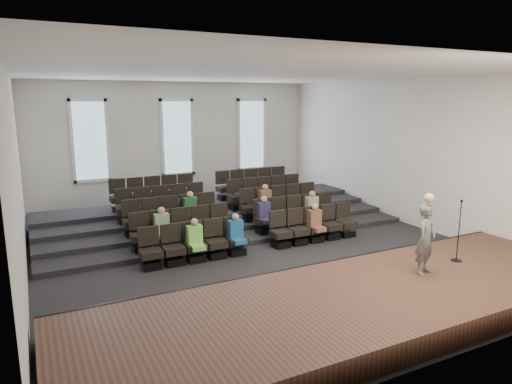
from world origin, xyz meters
The scene contains 14 objects.
ground centered at (0.00, 0.00, 0.00)m, with size 14.00×14.00×0.00m, color black.
ceiling centered at (0.00, 0.00, 5.01)m, with size 12.00×14.00×0.02m, color white.
wall_back centered at (0.00, 7.02, 2.50)m, with size 12.00×0.04×5.00m, color white.
wall_front centered at (0.00, -7.02, 2.50)m, with size 12.00×0.04×5.00m, color white.
wall_left centered at (-6.02, 0.00, 2.50)m, with size 0.04×14.00×5.00m, color white.
wall_right centered at (6.02, 0.00, 2.50)m, with size 0.04×14.00×5.00m, color white.
stage centered at (0.00, -5.10, 0.25)m, with size 11.80×3.60×0.50m, color #4E3021.
stage_lip centered at (0.00, -3.33, 0.25)m, with size 11.80×0.06×0.52m, color black.
risers centered at (0.00, 3.17, 0.20)m, with size 11.80×4.80×0.60m.
seating_rows centered at (0.00, 1.54, 0.68)m, with size 6.80×4.70×1.67m.
windows centered at (0.00, 6.95, 2.70)m, with size 8.44×0.10×3.24m.
audience centered at (0.00, 0.32, 0.81)m, with size 5.45×2.64×1.10m.
speaker centered at (1.92, -4.89, 1.28)m, with size 0.57×0.38×1.57m, color #5E5B59.
mic_stand centered at (3.22, -4.68, 0.95)m, with size 0.25×0.25×1.50m.
Camera 1 is at (-5.75, -11.76, 4.31)m, focal length 32.00 mm.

